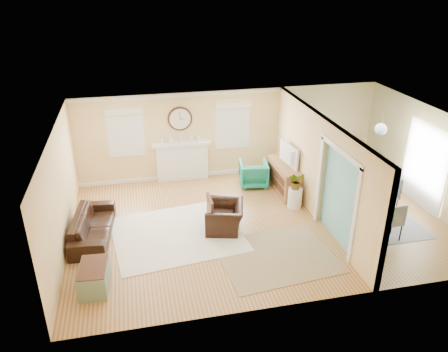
# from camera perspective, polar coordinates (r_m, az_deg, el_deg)

# --- Properties ---
(floor) EXTENTS (9.00, 9.00, 0.00)m
(floor) POSITION_cam_1_polar(r_m,az_deg,el_deg) (10.94, 4.46, -5.98)
(floor) COLOR brown
(floor) RESTS_ON ground
(wall_back) EXTENTS (9.00, 0.02, 2.60)m
(wall_back) POSITION_cam_1_polar(r_m,az_deg,el_deg) (13.02, 0.90, 5.65)
(wall_back) COLOR #D9B276
(wall_back) RESTS_ON ground
(wall_front) EXTENTS (9.00, 0.02, 2.60)m
(wall_front) POSITION_cam_1_polar(r_m,az_deg,el_deg) (7.88, 11.01, -8.78)
(wall_front) COLOR #D9B276
(wall_front) RESTS_ON ground
(wall_left) EXTENTS (0.02, 6.00, 2.60)m
(wall_left) POSITION_cam_1_polar(r_m,az_deg,el_deg) (10.08, -20.64, -2.10)
(wall_left) COLOR #D9B276
(wall_left) RESTS_ON ground
(wall_right) EXTENTS (0.02, 6.00, 2.60)m
(wall_right) POSITION_cam_1_polar(r_m,az_deg,el_deg) (12.34, 25.15, 2.07)
(wall_right) COLOR #D9B276
(wall_right) RESTS_ON ground
(ceiling) EXTENTS (9.00, 6.00, 0.02)m
(ceiling) POSITION_cam_1_polar(r_m,az_deg,el_deg) (9.86, 4.96, 7.09)
(ceiling) COLOR white
(ceiling) RESTS_ON wall_back
(partition) EXTENTS (0.17, 6.00, 2.60)m
(partition) POSITION_cam_1_polar(r_m,az_deg,el_deg) (11.05, 11.82, 1.78)
(partition) COLOR #D9B276
(partition) RESTS_ON ground
(fireplace) EXTENTS (1.70, 0.30, 1.17)m
(fireplace) POSITION_cam_1_polar(r_m,az_deg,el_deg) (12.92, -5.49, 2.03)
(fireplace) COLOR white
(fireplace) RESTS_ON ground
(wall_clock) EXTENTS (0.70, 0.07, 0.70)m
(wall_clock) POSITION_cam_1_polar(r_m,az_deg,el_deg) (12.57, -5.77, 7.45)
(wall_clock) COLOR #432617
(wall_clock) RESTS_ON wall_back
(window_left) EXTENTS (1.05, 0.13, 1.42)m
(window_left) POSITION_cam_1_polar(r_m,az_deg,el_deg) (12.55, -12.80, 5.99)
(window_left) COLOR white
(window_left) RESTS_ON wall_back
(window_right) EXTENTS (1.05, 0.13, 1.42)m
(window_right) POSITION_cam_1_polar(r_m,az_deg,el_deg) (12.87, 1.18, 7.10)
(window_right) COLOR white
(window_right) RESTS_ON wall_back
(french_doors) EXTENTS (0.06, 1.70, 2.20)m
(french_doors) POSITION_cam_1_polar(r_m,az_deg,el_deg) (12.39, 24.81, 1.21)
(french_doors) COLOR white
(french_doors) RESTS_ON ground
(pendant) EXTENTS (0.30, 0.30, 0.55)m
(pendant) POSITION_cam_1_polar(r_m,az_deg,el_deg) (11.21, 19.79, 5.77)
(pendant) COLOR gold
(pendant) RESTS_ON ceiling
(rug_cream) EXTENTS (3.21, 2.88, 0.02)m
(rug_cream) POSITION_cam_1_polar(r_m,az_deg,el_deg) (10.49, -6.18, -7.50)
(rug_cream) COLOR #F2E9CC
(rug_cream) RESTS_ON floor
(rug_jute) EXTENTS (2.63, 2.24, 0.01)m
(rug_jute) POSITION_cam_1_polar(r_m,az_deg,el_deg) (9.75, 6.82, -10.34)
(rug_jute) COLOR tan
(rug_jute) RESTS_ON floor
(rug_grey) EXTENTS (2.21, 2.77, 0.01)m
(rug_grey) POSITION_cam_1_polar(r_m,az_deg,el_deg) (11.76, 17.77, -4.81)
(rug_grey) COLOR gray
(rug_grey) RESTS_ON floor
(sofa) EXTENTS (1.00, 2.12, 0.60)m
(sofa) POSITION_cam_1_polar(r_m,az_deg,el_deg) (10.62, -16.76, -6.25)
(sofa) COLOR black
(sofa) RESTS_ON floor
(eames_chair) EXTENTS (1.10, 1.19, 0.65)m
(eames_chair) POSITION_cam_1_polar(r_m,az_deg,el_deg) (10.48, 0.08, -5.33)
(eames_chair) COLOR black
(eames_chair) RESTS_ON floor
(green_chair) EXTENTS (0.88, 0.90, 0.73)m
(green_chair) POSITION_cam_1_polar(r_m,az_deg,el_deg) (12.60, 3.87, 0.31)
(green_chair) COLOR #207B5E
(green_chair) RESTS_ON floor
(trunk) EXTENTS (0.60, 0.91, 0.50)m
(trunk) POSITION_cam_1_polar(r_m,az_deg,el_deg) (9.06, -16.59, -12.56)
(trunk) COLOR gray
(trunk) RESTS_ON floor
(credenza) EXTENTS (0.53, 1.56, 0.80)m
(credenza) POSITION_cam_1_polar(r_m,az_deg,el_deg) (12.35, 7.93, -0.23)
(credenza) COLOR #A56F3E
(credenza) RESTS_ON floor
(tv) EXTENTS (0.25, 1.04, 0.60)m
(tv) POSITION_cam_1_polar(r_m,az_deg,el_deg) (12.06, 8.04, 2.76)
(tv) COLOR black
(tv) RESTS_ON credenza
(garden_stool) EXTENTS (0.37, 0.37, 0.54)m
(garden_stool) POSITION_cam_1_polar(r_m,az_deg,el_deg) (11.59, 9.24, -2.82)
(garden_stool) COLOR white
(garden_stool) RESTS_ON floor
(potted_plant) EXTENTS (0.50, 0.46, 0.47)m
(potted_plant) POSITION_cam_1_polar(r_m,az_deg,el_deg) (11.36, 9.42, -0.58)
(potted_plant) COLOR #337F33
(potted_plant) RESTS_ON garden_stool
(dining_table) EXTENTS (1.20, 1.84, 0.60)m
(dining_table) POSITION_cam_1_polar(r_m,az_deg,el_deg) (11.62, 17.96, -3.55)
(dining_table) COLOR #432617
(dining_table) RESTS_ON floor
(dining_chair_n) EXTENTS (0.44, 0.44, 0.86)m
(dining_chair_n) POSITION_cam_1_polar(r_m,az_deg,el_deg) (12.34, 15.84, -0.46)
(dining_chair_n) COLOR gray
(dining_chair_n) RESTS_ON floor
(dining_chair_s) EXTENTS (0.44, 0.44, 0.95)m
(dining_chair_s) POSITION_cam_1_polar(r_m,az_deg,el_deg) (10.70, 21.10, -5.07)
(dining_chair_s) COLOR gray
(dining_chair_s) RESTS_ON floor
(dining_chair_w) EXTENTS (0.47, 0.47, 0.92)m
(dining_chair_w) POSITION_cam_1_polar(r_m,az_deg,el_deg) (11.24, 15.43, -2.81)
(dining_chair_w) COLOR white
(dining_chair_w) RESTS_ON floor
(dining_chair_e) EXTENTS (0.44, 0.44, 0.99)m
(dining_chair_e) POSITION_cam_1_polar(r_m,az_deg,el_deg) (11.82, 20.70, -1.94)
(dining_chair_e) COLOR gray
(dining_chair_e) RESTS_ON floor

